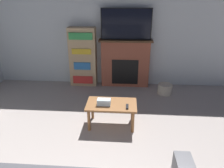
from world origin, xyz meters
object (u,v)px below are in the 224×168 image
(coffee_table, at_px, (112,107))
(bookshelf, at_px, (83,57))
(fireplace, at_px, (125,63))
(storage_basket, at_px, (165,89))
(tv, at_px, (126,24))

(coffee_table, bearing_deg, bookshelf, 114.96)
(fireplace, distance_m, coffee_table, 1.79)
(coffee_table, xyz_separation_m, storage_basket, (1.11, 1.33, -0.24))
(fireplace, xyz_separation_m, coffee_table, (-0.20, -1.76, -0.22))
(coffee_table, height_order, bookshelf, bookshelf)
(fireplace, bearing_deg, coffee_table, -96.39)
(coffee_table, bearing_deg, fireplace, 83.61)
(fireplace, height_order, tv, tv)
(tv, distance_m, coffee_table, 2.08)
(fireplace, distance_m, storage_basket, 1.10)
(tv, bearing_deg, coffee_table, -96.47)
(bookshelf, bearing_deg, tv, 0.15)
(coffee_table, xyz_separation_m, bookshelf, (-0.81, 1.74, 0.35))
(fireplace, height_order, bookshelf, bookshelf)
(fireplace, distance_m, bookshelf, 1.01)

